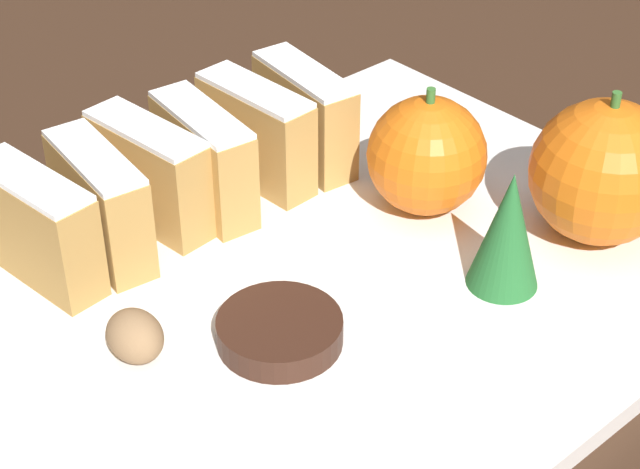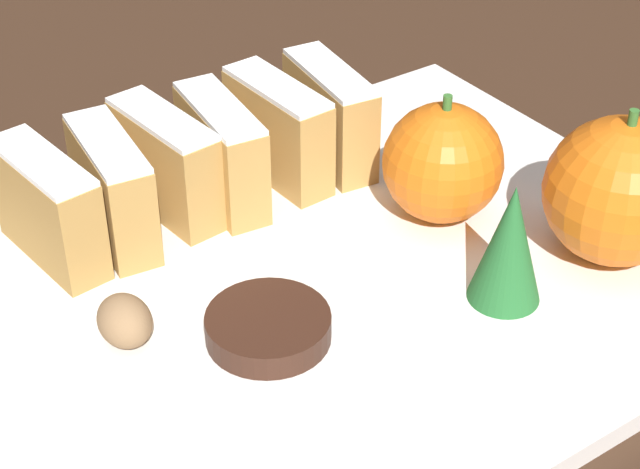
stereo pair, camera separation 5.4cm
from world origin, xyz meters
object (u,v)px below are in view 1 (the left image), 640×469
Objects in this scene: orange_near at (603,172)px; orange_far at (427,156)px; chocolate_cookie at (280,331)px; walnut at (135,336)px.

orange_near is 1.16× the size of orange_far.
orange_near is 1.43× the size of chocolate_cookie.
orange_near is 0.26m from walnut.
chocolate_cookie is (0.04, -0.14, -0.03)m from orange_far.
orange_far is at bearing 104.49° from chocolate_cookie.
orange_far is 0.20m from walnut.
orange_near is at bearing 31.75° from orange_far.
chocolate_cookie is at bearing -103.63° from orange_near.
orange_far is 0.15m from chocolate_cookie.
orange_near is 2.81× the size of walnut.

